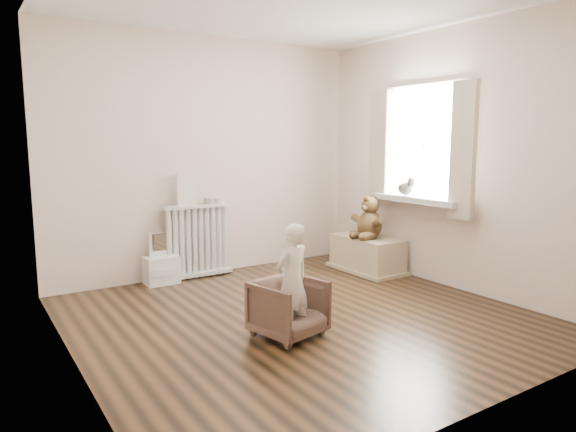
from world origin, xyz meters
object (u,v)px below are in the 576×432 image
armchair (289,308)px  toy_bench (367,253)px  teddy_bear (370,214)px  child (292,280)px  plush_cat (406,186)px  toy_vanity (161,258)px  radiator (198,242)px

armchair → toy_bench: (1.85, 1.18, -0.02)m
toy_bench → teddy_bear: size_ratio=1.76×
child → plush_cat: plush_cat is taller
toy_vanity → child: child is taller
plush_cat → toy_bench: bearing=100.4°
plush_cat → child: bearing=-165.7°
toy_bench → plush_cat: bearing=-72.1°
toy_bench → teddy_bear: 0.47m
toy_vanity → armchair: size_ratio=1.09×
child → teddy_bear: (1.82, 1.17, 0.22)m
radiator → child: bearing=-93.1°
toy_vanity → teddy_bear: 2.33m
armchair → toy_bench: armchair is taller
toy_vanity → plush_cat: 2.70m
toy_vanity → toy_bench: size_ratio=0.64×
toy_vanity → plush_cat: plush_cat is taller
toy_vanity → teddy_bear: bearing=-21.0°
radiator → armchair: bearing=-93.1°
radiator → toy_bench: bearing=-24.5°
toy_bench → child: bearing=-146.4°
toy_bench → plush_cat: 0.92m
toy_vanity → toy_bench: 2.30m
toy_bench → toy_vanity: bearing=160.6°
toy_vanity → child: (0.32, -1.99, 0.18)m
radiator → toy_vanity: (-0.43, -0.03, -0.11)m
radiator → plush_cat: plush_cat is taller
radiator → child: 2.03m
radiator → toy_vanity: 0.44m
toy_vanity → radiator: bearing=4.0°
radiator → teddy_bear: bearing=-26.5°
toy_bench → plush_cat: (0.14, -0.43, 0.80)m
child → toy_bench: 2.23m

